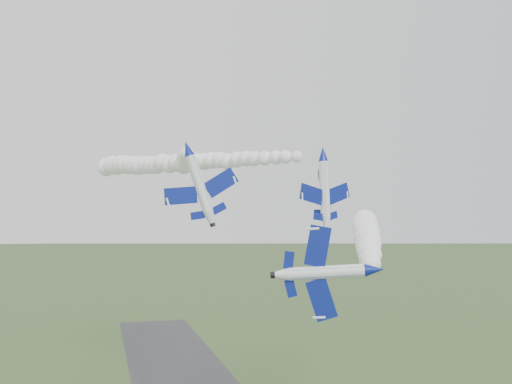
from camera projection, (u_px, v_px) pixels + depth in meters
jet_lead at (375, 270)px, 55.63m from camera, size 6.43×10.70×9.26m
smoke_trail_jet_lead at (367, 238)px, 89.34m from camera, size 29.57×59.98×4.94m
jet_pair_left at (187, 148)px, 76.75m from camera, size 9.79×12.19×3.96m
smoke_trail_jet_pair_left at (185, 161)px, 114.61m from camera, size 14.77×69.97×4.63m
jet_pair_right at (323, 154)px, 81.70m from camera, size 9.99×11.40×2.99m
smoke_trail_jet_pair_right at (180, 163)px, 113.20m from camera, size 34.95×69.31×4.61m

